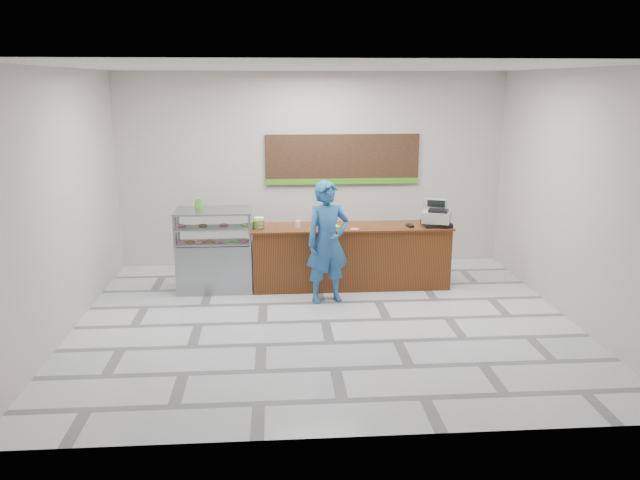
{
  "coord_description": "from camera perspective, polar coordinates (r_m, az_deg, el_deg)",
  "views": [
    {
      "loc": [
        -0.68,
        -8.3,
        3.31
      ],
      "look_at": [
        -0.01,
        0.9,
        0.97
      ],
      "focal_mm": 35.0,
      "sensor_mm": 36.0,
      "label": 1
    }
  ],
  "objects": [
    {
      "name": "floor",
      "position": [
        8.96,
        0.47,
        -7.43
      ],
      "size": [
        7.0,
        7.0,
        0.0
      ],
      "primitive_type": "plane",
      "color": "silver",
      "rests_on": "ground"
    },
    {
      "name": "card_terminal",
      "position": [
        10.21,
        8.22,
        1.31
      ],
      "size": [
        0.11,
        0.18,
        0.04
      ],
      "primitive_type": "cube",
      "rotation": [
        0.0,
        0.0,
        0.2
      ],
      "color": "black",
      "rests_on": "sales_counter"
    },
    {
      "name": "customer",
      "position": [
        9.49,
        0.71,
        -0.2
      ],
      "size": [
        0.78,
        0.62,
        1.88
      ],
      "primitive_type": "imported",
      "rotation": [
        0.0,
        0.0,
        0.27
      ],
      "color": "#22578E",
      "rests_on": "floor"
    },
    {
      "name": "cash_register",
      "position": [
        10.36,
        10.6,
        2.17
      ],
      "size": [
        0.57,
        0.59,
        0.42
      ],
      "rotation": [
        0.0,
        0.0,
        -0.36
      ],
      "color": "black",
      "rests_on": "sales_counter"
    },
    {
      "name": "green_cup_right",
      "position": [
        10.3,
        -10.98,
        3.31
      ],
      "size": [
        0.09,
        0.09,
        0.15
      ],
      "primitive_type": "cylinder",
      "color": "#489A1D",
      "rests_on": "display_case"
    },
    {
      "name": "straw_cup",
      "position": [
        10.06,
        -2.03,
        1.47
      ],
      "size": [
        0.07,
        0.07,
        0.11
      ],
      "primitive_type": "cylinder",
      "color": "silver",
      "rests_on": "sales_counter"
    },
    {
      "name": "ceiling",
      "position": [
        8.33,
        0.52,
        15.56
      ],
      "size": [
        7.0,
        7.0,
        0.0
      ],
      "primitive_type": "plane",
      "rotation": [
        3.14,
        0.0,
        0.0
      ],
      "color": "silver",
      "rests_on": "back_wall"
    },
    {
      "name": "back_wall",
      "position": [
        11.43,
        -0.73,
        6.4
      ],
      "size": [
        7.0,
        0.0,
        7.0
      ],
      "primitive_type": "plane",
      "rotation": [
        1.57,
        0.0,
        0.0
      ],
      "color": "beige",
      "rests_on": "floor"
    },
    {
      "name": "display_case",
      "position": [
        10.24,
        -9.58,
        -0.86
      ],
      "size": [
        1.22,
        0.72,
        1.33
      ],
      "color": "gray",
      "rests_on": "floor"
    },
    {
      "name": "green_cup_left",
      "position": [
        10.3,
        -11.15,
        3.25
      ],
      "size": [
        0.08,
        0.08,
        0.13
      ],
      "primitive_type": "cylinder",
      "color": "#489A1D",
      "rests_on": "display_case"
    },
    {
      "name": "serving_tray",
      "position": [
        10.09,
        0.85,
        1.24
      ],
      "size": [
        0.36,
        0.28,
        0.02
      ],
      "rotation": [
        0.0,
        0.0,
        0.15
      ],
      "color": "#2BB510",
      "rests_on": "sales_counter"
    },
    {
      "name": "sales_counter",
      "position": [
        10.31,
        2.83,
        -1.49
      ],
      "size": [
        3.26,
        0.76,
        1.03
      ],
      "color": "brown",
      "rests_on": "floor"
    },
    {
      "name": "menu_board",
      "position": [
        11.41,
        2.06,
        7.31
      ],
      "size": [
        2.8,
        0.06,
        0.9
      ],
      "color": "black",
      "rests_on": "back_wall"
    },
    {
      "name": "donut_decal",
      "position": [
        9.96,
        3.19,
        1.01
      ],
      "size": [
        0.15,
        0.15,
        0.0
      ],
      "primitive_type": "cylinder",
      "color": "#FB6787",
      "rests_on": "sales_counter"
    },
    {
      "name": "napkin_box",
      "position": [
        10.27,
        -5.59,
        1.72
      ],
      "size": [
        0.16,
        0.16,
        0.13
      ],
      "primitive_type": "cube",
      "rotation": [
        0.0,
        0.0,
        0.1
      ],
      "color": "white",
      "rests_on": "sales_counter"
    },
    {
      "name": "promo_box",
      "position": [
        9.99,
        -5.63,
        1.41
      ],
      "size": [
        0.18,
        0.15,
        0.14
      ],
      "primitive_type": "cube",
      "rotation": [
        0.0,
        0.0,
        0.27
      ],
      "color": "#489A1D",
      "rests_on": "sales_counter"
    }
  ]
}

